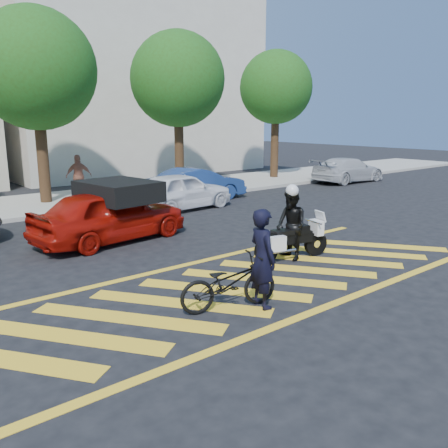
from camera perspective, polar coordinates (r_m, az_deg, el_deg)
ground at (r=10.18m, az=2.60°, el=-7.20°), size 90.00×90.00×0.00m
sidewalk at (r=20.43m, az=-20.56°, el=2.32°), size 60.00×5.00×0.15m
crosswalk at (r=10.16m, az=2.44°, el=-7.23°), size 12.33×4.00×0.01m
building_right at (r=32.12m, az=-11.10°, el=16.08°), size 16.00×8.00×11.00m
tree_center at (r=20.32m, az=-21.41°, el=16.46°), size 4.60×4.60×7.56m
tree_right at (r=23.24m, az=-5.39°, el=16.53°), size 4.40×4.40×7.41m
tree_far_right at (r=27.42m, az=6.36°, el=15.69°), size 4.00×4.00×7.10m
officer_bike at (r=8.74m, az=4.65°, el=-4.17°), size 0.57×0.76×1.87m
bicycle at (r=8.75m, az=0.60°, el=-7.10°), size 2.01×1.13×1.00m
police_motorcycle at (r=11.89m, az=8.03°, el=-1.87°), size 2.06×0.89×0.92m
officer_moto at (r=11.78m, az=8.07°, el=-0.14°), size 0.84×0.98×1.74m
red_convertible at (r=13.80m, az=-13.51°, el=1.07°), size 4.70×2.39×1.53m
parked_mid_right at (r=18.22m, az=-5.20°, el=3.97°), size 4.37×2.08×1.44m
parked_right at (r=20.39m, az=-3.20°, el=4.85°), size 4.31×1.85×1.38m
parked_far_right at (r=26.96m, az=14.70°, el=6.31°), size 4.66×2.02×1.34m
pedestrian_right at (r=21.05m, az=-17.06°, el=5.54°), size 1.13×0.70×1.80m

